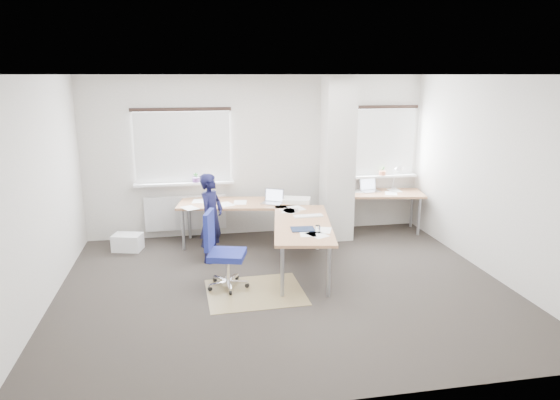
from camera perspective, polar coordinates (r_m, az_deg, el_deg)
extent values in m
plane|color=black|center=(6.88, 0.50, -9.88)|extent=(6.00, 6.00, 0.00)
cube|color=beige|center=(8.87, -2.54, 5.01)|extent=(6.00, 0.04, 2.80)
cube|color=beige|center=(4.11, 7.17, -5.90)|extent=(6.00, 0.04, 2.80)
cube|color=beige|center=(6.58, -26.05, 0.39)|extent=(0.04, 5.00, 2.80)
cube|color=beige|center=(7.59, 23.37, 2.32)|extent=(0.04, 5.00, 2.80)
cube|color=white|center=(6.29, 0.55, 14.12)|extent=(6.00, 5.00, 0.04)
cube|color=beige|center=(8.62, 6.59, 4.60)|extent=(0.50, 0.50, 2.78)
cube|color=white|center=(8.73, -11.06, 5.95)|extent=(1.60, 0.04, 1.20)
cube|color=white|center=(8.69, -11.06, 5.91)|extent=(1.60, 0.02, 1.20)
cube|color=white|center=(8.77, -10.87, 1.87)|extent=(1.70, 0.20, 0.04)
cube|color=white|center=(9.40, 11.58, 6.49)|extent=(1.20, 0.04, 1.20)
cube|color=white|center=(9.37, 11.67, 6.46)|extent=(1.20, 0.02, 1.20)
cube|color=white|center=(9.44, 11.55, 2.70)|extent=(1.30, 0.20, 0.04)
cube|color=white|center=(8.91, -10.72, -1.43)|extent=(1.40, 0.10, 0.60)
cylinder|color=#63387C|center=(8.74, -9.58, 2.29)|extent=(0.12, 0.12, 0.08)
imported|color=#275D25|center=(8.73, -9.59, 2.56)|extent=(0.09, 0.06, 0.17)
cylinder|color=#B06244|center=(9.41, 11.62, 3.03)|extent=(0.12, 0.12, 0.08)
imported|color=#275D25|center=(9.40, 11.63, 3.29)|extent=(0.09, 0.07, 0.17)
cube|color=olive|center=(6.73, -2.84, -10.46)|extent=(1.30, 1.11, 0.01)
cube|color=white|center=(8.57, -17.01, -4.64)|extent=(0.51, 0.42, 0.27)
cube|color=#8E5C3D|center=(8.38, -4.69, -0.38)|extent=(2.11, 1.14, 0.04)
cube|color=#8E5C3D|center=(7.21, 2.57, -2.75)|extent=(1.14, 2.11, 0.04)
cylinder|color=#99999E|center=(8.31, -11.00, -3.34)|extent=(0.05, 0.05, 0.69)
cylinder|color=#99999E|center=(8.87, -10.31, -2.19)|extent=(0.05, 0.05, 0.69)
cylinder|color=#99999E|center=(8.75, 1.40, -2.20)|extent=(0.05, 0.05, 0.69)
cylinder|color=#99999E|center=(6.47, 0.26, -8.17)|extent=(0.05, 0.05, 0.69)
cylinder|color=#99999E|center=(6.51, 5.61, -8.12)|extent=(0.05, 0.05, 0.69)
cylinder|color=#99999E|center=(8.19, 4.33, -3.36)|extent=(0.05, 0.05, 0.69)
cube|color=#B7B7BC|center=(8.25, -0.92, -0.37)|extent=(0.40, 0.36, 0.01)
cube|color=#B7B7BC|center=(8.33, -0.65, 0.57)|extent=(0.31, 0.20, 0.22)
cube|color=silver|center=(8.33, -0.65, 0.57)|extent=(0.27, 0.17, 0.19)
cube|color=white|center=(7.51, 3.23, -1.83)|extent=(0.44, 0.15, 0.02)
cube|color=#142039|center=(6.88, 2.61, -3.35)|extent=(0.34, 0.26, 0.01)
cube|color=white|center=(8.34, 1.90, -0.03)|extent=(0.53, 0.44, 0.07)
imported|color=white|center=(7.73, 1.87, -1.17)|extent=(0.08, 0.08, 0.07)
cylinder|color=silver|center=(6.76, 4.33, -3.32)|extent=(0.07, 0.07, 0.10)
cube|color=#8E5C3D|center=(9.25, 11.75, 0.75)|extent=(1.50, 0.93, 0.04)
cylinder|color=#99999E|center=(8.99, 8.22, -1.88)|extent=(0.05, 0.05, 0.69)
cylinder|color=#99999E|center=(9.25, 15.60, -1.82)|extent=(0.05, 0.05, 0.69)
cylinder|color=#99999E|center=(9.47, 7.78, -1.05)|extent=(0.05, 0.05, 0.69)
cylinder|color=#99999E|center=(9.71, 14.81, -1.01)|extent=(0.05, 0.05, 0.69)
cube|color=#B7B7BC|center=(9.25, 10.32, 0.99)|extent=(0.37, 0.29, 0.01)
cube|color=#B7B7BC|center=(9.32, 9.98, 1.81)|extent=(0.33, 0.10, 0.22)
cube|color=silver|center=(9.32, 9.98, 1.81)|extent=(0.29, 0.08, 0.19)
cylinder|color=white|center=(9.59, 12.89, 1.34)|extent=(0.10, 0.10, 0.02)
cylinder|color=white|center=(9.55, 12.95, 2.45)|extent=(0.02, 0.16, 0.38)
cylinder|color=white|center=(9.40, 13.31, 3.62)|extent=(0.02, 0.29, 0.13)
cone|color=white|center=(9.28, 13.64, 3.34)|extent=(0.14, 0.16, 0.17)
cube|color=navy|center=(6.73, -6.06, -6.26)|extent=(0.57, 0.57, 0.08)
cube|color=navy|center=(6.67, -8.10, -3.41)|extent=(0.16, 0.41, 0.50)
cylinder|color=silver|center=(6.80, -6.02, -7.77)|extent=(0.06, 0.06, 0.34)
cylinder|color=black|center=(6.85, -3.78, -9.71)|extent=(0.07, 0.05, 0.06)
cylinder|color=black|center=(7.11, -4.94, -8.83)|extent=(0.06, 0.07, 0.06)
cylinder|color=black|center=(7.07, -7.45, -9.01)|extent=(0.06, 0.07, 0.06)
cylinder|color=black|center=(6.80, -8.00, -10.02)|extent=(0.07, 0.05, 0.06)
cylinder|color=black|center=(6.66, -5.68, -10.49)|extent=(0.03, 0.06, 0.06)
imported|color=black|center=(7.67, -7.84, -2.03)|extent=(0.54, 0.60, 1.37)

